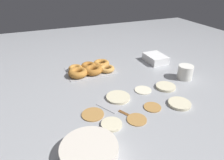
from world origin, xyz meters
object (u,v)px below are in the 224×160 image
(pancake_2, at_px, (93,114))
(paper_cup, at_px, (185,72))
(pancake_1, at_px, (179,104))
(batter_bowl, at_px, (89,151))
(pancake_5, at_px, (152,107))
(pancake_7, at_px, (137,119))
(pancake_6, at_px, (112,124))
(donut_tray, at_px, (90,69))
(pancake_4, at_px, (143,90))
(pancake_3, at_px, (118,97))
(pancake_0, at_px, (166,87))
(container_stack, at_px, (155,58))
(spatula, at_px, (114,108))

(pancake_2, distance_m, paper_cup, 0.62)
(pancake_1, distance_m, batter_bowl, 0.49)
(pancake_5, height_order, pancake_7, same)
(pancake_6, xyz_separation_m, donut_tray, (-0.06, -0.51, 0.01))
(pancake_1, distance_m, pancake_4, 0.20)
(pancake_3, bearing_deg, pancake_6, 58.66)
(pancake_4, height_order, pancake_6, same)
(pancake_0, height_order, pancake_5, pancake_0)
(paper_cup, bearing_deg, pancake_2, 11.64)
(pancake_0, height_order, pancake_4, pancake_0)
(pancake_5, relative_size, donut_tray, 0.27)
(donut_tray, bearing_deg, pancake_7, 95.20)
(pancake_2, xyz_separation_m, pancake_3, (-0.15, -0.08, 0.00))
(pancake_5, bearing_deg, container_stack, -124.21)
(donut_tray, distance_m, paper_cup, 0.57)
(pancake_3, relative_size, spatula, 0.50)
(pancake_5, bearing_deg, pancake_3, -48.10)
(container_stack, bearing_deg, pancake_2, 34.56)
(pancake_7, bearing_deg, batter_bowl, 23.71)
(donut_tray, bearing_deg, pancake_3, 96.66)
(container_stack, bearing_deg, donut_tray, -2.46)
(pancake_5, distance_m, batter_bowl, 0.38)
(pancake_1, height_order, pancake_7, pancake_1)
(pancake_6, xyz_separation_m, paper_cup, (-0.55, -0.22, 0.04))
(pancake_0, xyz_separation_m, pancake_6, (0.38, 0.17, -0.00))
(pancake_5, distance_m, paper_cup, 0.38)
(pancake_5, bearing_deg, pancake_1, 167.52)
(pancake_6, xyz_separation_m, pancake_7, (-0.11, 0.01, -0.00))
(pancake_7, xyz_separation_m, paper_cup, (-0.44, -0.23, 0.04))
(spatula, bearing_deg, container_stack, -79.12)
(pancake_3, height_order, container_stack, container_stack)
(pancake_5, bearing_deg, batter_bowl, 24.06)
(pancake_3, bearing_deg, pancake_2, 26.24)
(pancake_1, bearing_deg, pancake_3, -32.75)
(pancake_7, relative_size, batter_bowl, 0.43)
(pancake_5, relative_size, batter_bowl, 0.41)
(pancake_3, height_order, pancake_6, pancake_3)
(batter_bowl, bearing_deg, pancake_7, -156.29)
(pancake_2, bearing_deg, pancake_4, -163.17)
(pancake_2, xyz_separation_m, paper_cup, (-0.60, -0.12, 0.04))
(pancake_3, relative_size, pancake_4, 1.34)
(batter_bowl, bearing_deg, spatula, -129.74)
(pancake_2, xyz_separation_m, batter_bowl, (0.08, 0.21, 0.02))
(pancake_5, bearing_deg, pancake_6, 10.49)
(pancake_7, bearing_deg, pancake_2, -32.60)
(pancake_0, relative_size, pancake_1, 0.99)
(pancake_7, distance_m, batter_bowl, 0.26)
(batter_bowl, relative_size, container_stack, 1.24)
(pancake_0, height_order, batter_bowl, batter_bowl)
(pancake_2, height_order, donut_tray, donut_tray)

